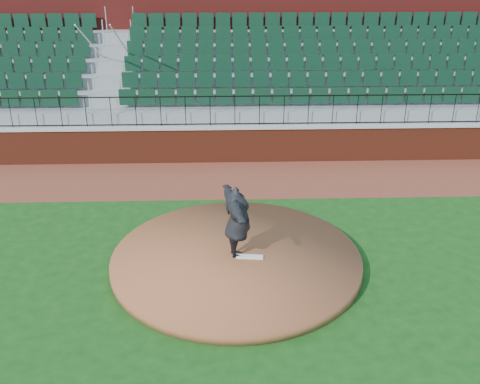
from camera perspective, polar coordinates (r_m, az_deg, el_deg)
The scene contains 10 objects.
ground at distance 13.51m, azimuth 0.20°, elevation -7.68°, with size 90.00×90.00×0.00m, color #134313.
warning_track at distance 18.30m, azimuth -0.39°, elevation 1.37°, with size 34.00×3.20×0.01m, color brown.
field_wall at distance 19.57m, azimuth -0.51°, elevation 4.81°, with size 34.00×0.35×1.20m, color maroon.
wall_cap at distance 19.36m, azimuth -0.52°, elevation 6.62°, with size 34.00×0.45×0.10m, color #B7B7B7.
wall_railing at distance 19.20m, azimuth -0.52°, elevation 8.18°, with size 34.00×0.05×1.00m, color black, non-canonical shape.
seating_stands at distance 21.71m, azimuth -0.70°, elevation 11.47°, with size 34.00×5.10×4.60m, color gray, non-canonical shape.
concourse_wall at distance 24.36m, azimuth -0.84°, elevation 13.98°, with size 34.00×0.50×5.50m, color maroon.
pitchers_mound at distance 13.58m, azimuth -0.38°, elevation -6.87°, with size 5.93×5.93×0.25m, color brown.
pitching_rubber at distance 13.42m, azimuth 0.98°, elevation -6.54°, with size 0.63×0.16×0.04m, color white.
pitcher at distance 13.10m, azimuth -0.26°, elevation -3.03°, with size 2.18×0.59×1.78m, color black.
Camera 1 is at (-0.41, -11.43, 7.19)m, focal length 42.33 mm.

